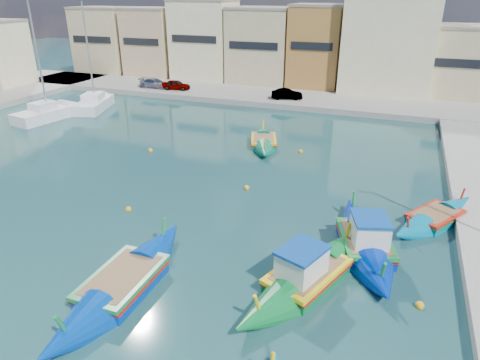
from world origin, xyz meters
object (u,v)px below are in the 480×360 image
at_px(luzzu_turquoise_cabin, 307,276).
at_px(luzzu_cyan_mid, 435,219).
at_px(church_block, 392,22).
at_px(yacht_north, 100,101).
at_px(luzzu_blue_cabin, 365,244).
at_px(luzzu_blue_south, 123,284).
at_px(yacht_midnorth, 60,111).
at_px(luzzu_green, 264,142).

relative_size(luzzu_turquoise_cabin, luzzu_cyan_mid, 1.33).
relative_size(church_block, luzzu_cyan_mid, 2.57).
bearing_deg(yacht_north, luzzu_blue_cabin, -32.46).
distance_m(luzzu_turquoise_cabin, luzzu_blue_cabin, 4.13).
xyz_separation_m(luzzu_blue_south, yacht_midnorth, (-22.50, 21.28, 0.18)).
distance_m(luzzu_blue_cabin, luzzu_cyan_mid, 5.42).
bearing_deg(luzzu_cyan_mid, yacht_midnorth, 163.82).
distance_m(church_block, luzzu_green, 26.29).
bearing_deg(yacht_midnorth, luzzu_blue_south, -43.40).
relative_size(luzzu_blue_south, yacht_midnorth, 0.82).
bearing_deg(luzzu_turquoise_cabin, yacht_midnorth, 148.75).
relative_size(luzzu_green, yacht_north, 0.67).
xyz_separation_m(luzzu_turquoise_cabin, luzzu_blue_cabin, (2.08, 3.57, 0.02)).
height_order(church_block, luzzu_blue_cabin, church_block).
xyz_separation_m(luzzu_cyan_mid, luzzu_green, (-12.83, 8.88, 0.02)).
bearing_deg(luzzu_green, yacht_midnorth, 176.63).
bearing_deg(luzzu_blue_cabin, yacht_north, 147.54).
relative_size(church_block, luzzu_blue_south, 1.93).
xyz_separation_m(luzzu_turquoise_cabin, luzzu_blue_south, (-7.22, -3.24, -0.08)).
xyz_separation_m(luzzu_blue_cabin, luzzu_green, (-9.50, 13.15, -0.14)).
relative_size(luzzu_blue_south, yacht_north, 0.85).
relative_size(luzzu_green, luzzu_blue_south, 0.79).
height_order(luzzu_turquoise_cabin, luzzu_cyan_mid, luzzu_turquoise_cabin).
distance_m(church_block, luzzu_cyan_mid, 34.00).
height_order(luzzu_turquoise_cabin, luzzu_blue_cabin, luzzu_blue_cabin).
bearing_deg(church_block, luzzu_blue_south, -99.90).
xyz_separation_m(luzzu_turquoise_cabin, yacht_midnorth, (-29.72, 18.04, 0.10)).
height_order(luzzu_blue_cabin, luzzu_blue_south, luzzu_blue_cabin).
height_order(yacht_north, yacht_midnorth, yacht_midnorth).
xyz_separation_m(luzzu_green, yacht_north, (-21.29, 6.43, 0.20)).
height_order(church_block, yacht_north, church_block).
bearing_deg(luzzu_blue_cabin, luzzu_blue_south, -143.80).
bearing_deg(luzzu_green, yacht_north, 163.19).
relative_size(luzzu_turquoise_cabin, yacht_north, 0.85).
relative_size(luzzu_green, yacht_midnorth, 0.65).
distance_m(luzzu_blue_cabin, yacht_midnorth, 34.93).
xyz_separation_m(church_block, luzzu_cyan_mid, (5.00, -32.62, -8.17)).
xyz_separation_m(church_block, luzzu_blue_south, (-7.63, -43.70, -8.11)).
bearing_deg(yacht_midnorth, luzzu_green, -3.37).
height_order(luzzu_blue_cabin, yacht_midnorth, yacht_midnorth).
bearing_deg(luzzu_blue_south, luzzu_turquoise_cabin, 24.14).
distance_m(luzzu_blue_south, yacht_midnorth, 30.96).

